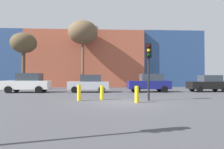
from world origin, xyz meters
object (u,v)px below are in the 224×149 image
at_px(bare_tree_0, 24,44).
at_px(parked_car_0, 28,83).
at_px(bare_tree_1, 83,33).
at_px(traffic_light_island, 149,59).
at_px(parked_car_2, 149,83).
at_px(parked_car_3, 208,83).
at_px(parked_car_1, 89,84).
at_px(bollard_yellow_2, 137,94).
at_px(bollard_yellow_0, 102,93).
at_px(bollard_yellow_1, 79,93).

bearing_deg(bare_tree_0, parked_car_0, -66.75).
bearing_deg(bare_tree_1, traffic_light_island, -71.37).
height_order(parked_car_2, parked_car_3, parked_car_2).
relative_size(parked_car_2, traffic_light_island, 1.17).
distance_m(parked_car_0, traffic_light_island, 12.94).
bearing_deg(bare_tree_0, parked_car_1, -36.43).
xyz_separation_m(parked_car_3, bare_tree_1, (-13.58, 8.48, 6.94)).
relative_size(parked_car_0, parked_car_1, 1.09).
xyz_separation_m(parked_car_1, bollard_yellow_2, (3.23, -8.79, -0.38)).
bearing_deg(bare_tree_1, bollard_yellow_0, -80.67).
bearing_deg(bare_tree_0, bare_tree_1, 15.10).
bearing_deg(bollard_yellow_0, parked_car_2, 55.47).
distance_m(traffic_light_island, bare_tree_1, 17.97).
relative_size(parked_car_0, traffic_light_island, 1.20).
bearing_deg(parked_car_1, bare_tree_1, -81.03).
distance_m(parked_car_1, bollard_yellow_0, 7.18).
bearing_deg(bare_tree_1, parked_car_1, -81.03).
xyz_separation_m(parked_car_0, bare_tree_0, (-2.78, 6.48, 4.89)).
relative_size(parked_car_0, bare_tree_0, 0.60).
bearing_deg(parked_car_1, parked_car_2, -180.00).
xyz_separation_m(parked_car_3, bollard_yellow_0, (-11.02, -7.06, -0.39)).
xyz_separation_m(parked_car_0, bare_tree_1, (4.65, 8.48, 6.85)).
bearing_deg(parked_car_1, bare_tree_0, -36.43).
distance_m(parked_car_2, parked_car_3, 6.17).
relative_size(parked_car_1, bollard_yellow_1, 3.98).
relative_size(parked_car_0, parked_car_2, 1.03).
xyz_separation_m(bare_tree_0, bollard_yellow_1, (8.55, -14.05, -5.33)).
bearing_deg(parked_car_1, parked_car_3, -180.00).
xyz_separation_m(parked_car_0, bollard_yellow_1, (5.77, -7.57, -0.43)).
xyz_separation_m(parked_car_1, parked_car_2, (6.07, 0.00, 0.05)).
height_order(bare_tree_0, bare_tree_1, bare_tree_1).
relative_size(traffic_light_island, bare_tree_1, 0.38).
bearing_deg(bollard_yellow_2, traffic_light_island, 45.95).
bearing_deg(parked_car_1, bollard_yellow_1, 88.28).
relative_size(parked_car_0, bare_tree_1, 0.46).
height_order(parked_car_0, bollard_yellow_1, parked_car_0).
bearing_deg(bare_tree_1, parked_car_3, -32.00).
relative_size(parked_car_2, bollard_yellow_0, 4.57).
bearing_deg(traffic_light_island, bollard_yellow_1, -81.78).
height_order(parked_car_3, bollard_yellow_1, parked_car_3).
distance_m(parked_car_0, bollard_yellow_0, 10.10).
distance_m(bare_tree_0, bare_tree_1, 7.95).
bearing_deg(parked_car_2, bare_tree_1, -48.86).
bearing_deg(bare_tree_0, parked_car_2, -23.57).
bearing_deg(parked_car_2, parked_car_3, -180.00).
relative_size(traffic_light_island, bollard_yellow_1, 3.60).
bearing_deg(bollard_yellow_1, parked_car_2, 50.24).
relative_size(parked_car_1, traffic_light_island, 1.11).
bearing_deg(parked_car_0, parked_car_1, 180.00).
xyz_separation_m(parked_car_1, parked_car_3, (12.24, 0.00, -0.01)).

